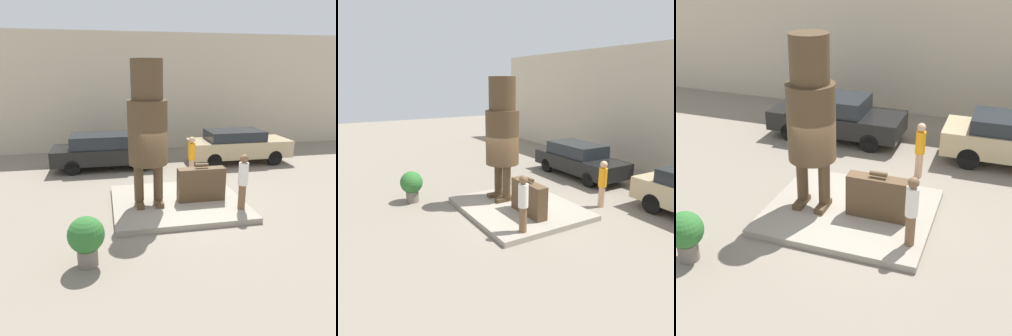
{
  "view_description": "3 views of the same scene",
  "coord_description": "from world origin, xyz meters",
  "views": [
    {
      "loc": [
        -2.23,
        -9.62,
        4.18
      ],
      "look_at": [
        -0.35,
        -0.14,
        1.32
      ],
      "focal_mm": 35.0,
      "sensor_mm": 36.0,
      "label": 1
    },
    {
      "loc": [
        8.94,
        -5.82,
        4.36
      ],
      "look_at": [
        -0.47,
        -0.26,
        1.46
      ],
      "focal_mm": 35.0,
      "sensor_mm": 36.0,
      "label": 2
    },
    {
      "loc": [
        3.33,
        -9.72,
        6.33
      ],
      "look_at": [
        -0.11,
        -0.18,
        1.39
      ],
      "focal_mm": 50.0,
      "sensor_mm": 36.0,
      "label": 3
    }
  ],
  "objects": [
    {
      "name": "statue_figure",
      "position": [
        -0.96,
        -0.13,
        2.72
      ],
      "size": [
        1.18,
        1.18,
        4.35
      ],
      "color": "#4C3823",
      "rests_on": "pedestal"
    },
    {
      "name": "ground_plane",
      "position": [
        0.0,
        0.0,
        0.0
      ],
      "size": [
        60.0,
        60.0,
        0.0
      ],
      "primitive_type": "plane",
      "color": "gray"
    },
    {
      "name": "planter_pot",
      "position": [
        -2.73,
        -2.97,
        0.69
      ],
      "size": [
        0.81,
        0.81,
        1.17
      ],
      "color": "#70665B",
      "rests_on": "ground_plane"
    },
    {
      "name": "worker_hivis",
      "position": [
        1.19,
        2.71,
        0.93
      ],
      "size": [
        0.29,
        0.29,
        1.69
      ],
      "color": "tan",
      "rests_on": "ground_plane"
    },
    {
      "name": "parked_car_black",
      "position": [
        -2.22,
        4.75,
        0.82
      ],
      "size": [
        4.66,
        1.8,
        1.55
      ],
      "color": "black",
      "rests_on": "ground_plane"
    },
    {
      "name": "tourist",
      "position": [
        1.75,
        -1.01,
        1.1
      ],
      "size": [
        0.29,
        0.29,
        1.69
      ],
      "color": "brown",
      "rests_on": "pedestal"
    },
    {
      "name": "giant_suitcase",
      "position": [
        0.74,
        -0.12,
        0.71
      ],
      "size": [
        1.53,
        0.38,
        1.24
      ],
      "color": "#4C3823",
      "rests_on": "pedestal"
    },
    {
      "name": "pedestal",
      "position": [
        0.0,
        0.0,
        0.08
      ],
      "size": [
        4.16,
        3.61,
        0.17
      ],
      "color": "gray",
      "rests_on": "ground_plane"
    }
  ]
}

